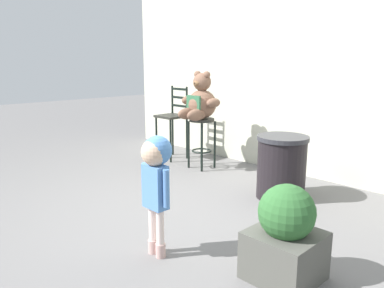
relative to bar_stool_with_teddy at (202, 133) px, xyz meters
name	(u,v)px	position (x,y,z in m)	size (l,w,h in m)	color
ground_plane	(177,214)	(1.05, -1.43, -0.52)	(24.00, 24.00, 0.00)	slate
building_wall	(304,32)	(1.05, 0.88, 1.41)	(6.75, 0.30, 3.86)	beige
bar_stool_with_teddy	(202,133)	(0.00, 0.00, 0.00)	(0.36, 0.36, 0.74)	#282923
teddy_bear	(200,102)	(0.00, -0.03, 0.46)	(0.64, 0.58, 0.67)	brown
child_walking	(156,170)	(1.55, -2.09, 0.20)	(0.31, 0.25, 0.99)	#C69F98
trash_bin	(281,167)	(1.51, -0.24, -0.15)	(0.58, 0.58, 0.73)	black
bar_chair_empty	(173,119)	(-0.73, 0.08, 0.12)	(0.41, 0.41, 1.16)	#282923
planter_with_shrub	(285,236)	(2.45, -1.65, -0.19)	(0.48, 0.48, 0.71)	#4F4F48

